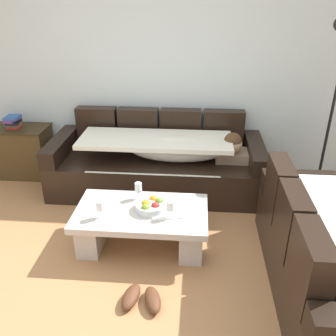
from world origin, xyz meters
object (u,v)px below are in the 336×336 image
Objects in this scene: floor_lamp at (330,101)px; wine_glass_far_back at (138,188)px; wine_glass_near_left at (100,206)px; couch_along_wall at (160,163)px; fruit_bowl at (151,206)px; pair_of_shoes at (142,298)px; coffee_table at (142,223)px; wine_glass_near_right at (170,206)px; side_cabinet at (22,151)px; couch_near_window at (334,257)px; open_magazine at (166,213)px; book_stack_on_cabinet at (13,122)px.

wine_glass_far_back is at bearing -154.48° from floor_lamp.
wine_glass_near_left is 2.62m from floor_lamp.
couch_along_wall is 1.25× the size of floor_lamp.
pair_of_shoes is (0.01, -0.73, -0.38)m from fruit_bowl.
wine_glass_near_right is (0.27, -0.10, 0.26)m from coffee_table.
wine_glass_near_right is at bearing -35.36° from side_cabinet.
couch_along_wall is 14.69× the size of wine_glass_near_left.
couch_along_wall is 3.39× the size of side_cabinet.
side_cabinet is at bearing 61.50° from couch_near_window.
floor_lamp is at bearing -11.08° from couch_near_window.
wine_glass_far_back is 1.03m from pair_of_shoes.
wine_glass_near_right is 0.44m from wine_glass_far_back.
floor_lamp reaches higher than wine_glass_near_right.
wine_glass_near_right reaches higher than pair_of_shoes.
couch_along_wall is at bearing -179.30° from floor_lamp.
couch_near_window is at bearing -101.08° from floor_lamp.
couch_along_wall reaches higher than pair_of_shoes.
couch_near_window is at bearing -9.47° from wine_glass_near_left.
wine_glass_far_back reaches higher than open_magazine.
couch_along_wall is 2.16m from couch_near_window.
wine_glass_far_back is 2.06m from book_stack_on_cabinet.
wine_glass_near_right is 2.46m from side_cabinet.
couch_near_window is at bearing -22.38° from wine_glass_far_back.
floor_lamp reaches higher than coffee_table.
side_cabinet is 0.37× the size of floor_lamp.
wine_glass_near_left is at bearing -159.11° from fruit_bowl.
wine_glass_near_right is at bearing -42.55° from wine_glass_far_back.
couch_near_window is at bearing -15.86° from wine_glass_near_right.
floor_lamp reaches higher than couch_along_wall.
floor_lamp is 5.54× the size of pair_of_shoes.
book_stack_on_cabinet reaches higher than pair_of_shoes.
wine_glass_near_right is (0.61, 0.05, 0.00)m from wine_glass_near_left.
fruit_bowl is 0.25m from wine_glass_far_back.
fruit_bowl is 1.21× the size of book_stack_on_cabinet.
wine_glass_near_right is 0.78m from pair_of_shoes.
wine_glass_near_right is 2.50m from book_stack_on_cabinet.
coffee_table is 7.23× the size of wine_glass_near_left.
open_magazine is at bearing -144.88° from floor_lamp.
side_cabinet is at bearing 130.30° from open_magazine.
couch_along_wall reaches higher than book_stack_on_cabinet.
open_magazine is 0.14× the size of floor_lamp.
open_magazine is (0.56, 0.11, -0.11)m from wine_glass_near_left.
pair_of_shoes is (0.10, -0.72, -0.19)m from coffee_table.
floor_lamp is at bearing 31.82° from fruit_bowl.
wine_glass_near_left is 1.00× the size of wine_glass_far_back.
wine_glass_far_back is at bearing -33.79° from side_cabinet.
book_stack_on_cabinet is at bearing 146.90° from wine_glass_far_back.
couch_near_window is 1.75m from wine_glass_far_back.
coffee_table is at bearing 157.03° from open_magazine.
side_cabinet reaches higher than open_magazine.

